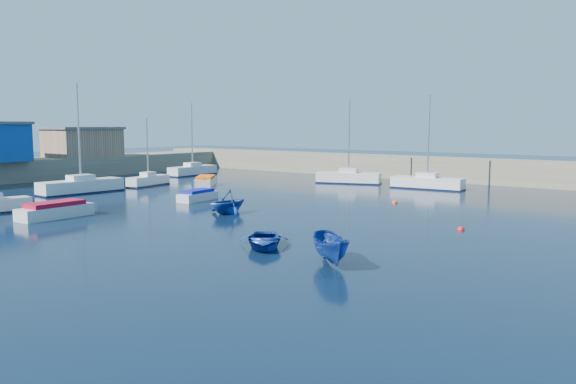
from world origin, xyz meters
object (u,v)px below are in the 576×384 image
Objects in this scene: dinghy_center at (264,240)px; sailboat_3 at (148,180)px; sailboat_2 at (81,186)px; sailboat_4 at (193,170)px; motorboat_2 at (205,181)px; sailboat_6 at (427,182)px; dinghy_left at (228,202)px; motorboat_0 at (55,210)px; dinghy_right at (331,249)px; brick_shed_a at (83,143)px; motorboat_1 at (198,195)px.

sailboat_3 is at bearing 113.45° from dinghy_center.
sailboat_4 is (-5.94, 19.37, -0.04)m from sailboat_2.
sailboat_6 is at bearing -8.66° from motorboat_2.
sailboat_2 is 2.08× the size of motorboat_2.
motorboat_2 is at bearing 144.53° from dinghy_left.
sailboat_2 is 2.00× the size of motorboat_0.
sailboat_2 is 1.45× the size of sailboat_3.
dinghy_right is at bearing -37.73° from sailboat_4.
motorboat_2 is (20.56, 1.29, -3.63)m from brick_shed_a.
motorboat_1 is (12.51, 3.01, -0.24)m from sailboat_2.
motorboat_0 is at bearing -67.49° from sailboat_3.
sailboat_2 is 7.87m from sailboat_3.
sailboat_6 is 32.75m from dinghy_right.
sailboat_2 is 1.12× the size of sailboat_4.
motorboat_2 is 19.77m from dinghy_left.
dinghy_center is (45.14, -18.14, -3.71)m from brick_shed_a.
motorboat_0 reaches higher than motorboat_1.
brick_shed_a is 1.14× the size of sailboat_3.
sailboat_4 reaches higher than sailboat_3.
sailboat_2 is at bearing -146.83° from motorboat_2.
brick_shed_a is 48.79m from dinghy_center.
sailboat_2 reaches higher than sailboat_4.
dinghy_left is 0.90× the size of dinghy_right.
sailboat_4 is at bearing 109.82° from sailboat_2.
motorboat_2 is 31.33m from dinghy_center.
dinghy_left is at bearing 104.64° from dinghy_center.
brick_shed_a is 1.58× the size of motorboat_0.
dinghy_center is 1.03× the size of dinghy_right.
motorboat_0 reaches higher than motorboat_2.
sailboat_2 is (16.46, -10.68, -3.42)m from brick_shed_a.
brick_shed_a is at bearing -143.06° from sailboat_4.
motorboat_0 reaches higher than dinghy_center.
sailboat_2 is 12.65m from motorboat_2.
sailboat_3 reaches higher than dinghy_center.
motorboat_1 is 0.82× the size of motorboat_2.
sailboat_2 is 20.26m from sailboat_4.
sailboat_2 is 1.10× the size of sailboat_6.
dinghy_center is at bearing 123.83° from dinghy_right.
sailboat_4 is 24.66m from motorboat_1.
motorboat_0 is 1.04× the size of motorboat_2.
sailboat_6 reaches higher than dinghy_right.
motorboat_0 is 1.41× the size of dinghy_right.
sailboat_2 is at bearing -32.97° from brick_shed_a.
sailboat_4 is 12.47m from motorboat_2.
dinghy_left is (25.35, -19.90, 0.21)m from sailboat_4.
motorboat_2 is at bearing 125.98° from motorboat_1.
motorboat_1 is 19.26m from dinghy_center.
sailboat_3 is 0.76× the size of sailboat_6.
sailboat_6 is 30.95m from dinghy_center.
sailboat_2 is 3.12× the size of dinghy_left.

